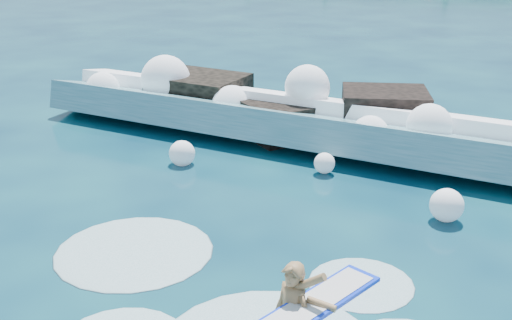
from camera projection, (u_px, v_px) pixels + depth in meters
The scene contains 5 objects.
ground at pixel (136, 240), 12.04m from camera, with size 200.00×200.00×0.00m, color #07233D.
breaking_wave at pixel (328, 127), 16.91m from camera, with size 16.91×2.68×1.46m.
rock_cluster at pixel (276, 110), 18.49m from camera, with size 8.46×3.68×1.58m.
surfer_with_board at pixel (296, 317), 8.59m from camera, with size 1.23×2.91×1.72m.
wave_spray at pixel (294, 107), 17.16m from camera, with size 14.92×4.82×2.00m.
Camera 1 is at (6.99, -8.48, 5.62)m, focal length 45.00 mm.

